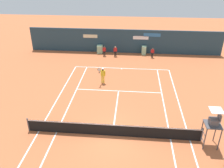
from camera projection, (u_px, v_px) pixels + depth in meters
ground_plane at (113, 130)px, 16.94m from camera, size 80.00×80.00×0.01m
tennis_net at (112, 130)px, 16.19m from camera, size 12.10×0.10×1.07m
sponsor_back_wall at (124, 42)px, 30.72m from camera, size 25.00×1.02×3.09m
umpire_chair at (213, 123)px, 14.80m from camera, size 1.00×1.00×2.76m
player_on_baseline at (103, 74)px, 23.09m from camera, size 0.69×0.66×1.83m
ball_kid_right_post at (152, 52)px, 29.41m from camera, size 0.41×0.20×1.25m
ball_kid_left_post at (104, 51)px, 29.89m from camera, size 0.43×0.18×1.28m
ball_kid_centre_post at (115, 51)px, 29.77m from camera, size 0.44×0.22×1.33m
tennis_ball_mid_court at (71, 92)px, 21.79m from camera, size 0.07×0.07×0.07m
tennis_ball_by_sideline at (82, 80)px, 24.00m from camera, size 0.07×0.07×0.07m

